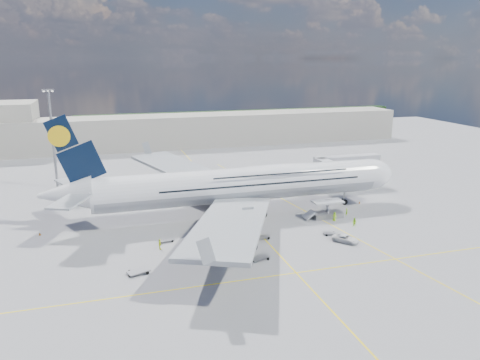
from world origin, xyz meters
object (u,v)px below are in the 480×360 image
object	(u,v)px
cone_wing_left_inner	(178,203)
catering_truck_inner	(163,188)
cargo_loader	(326,212)
cone_nose	(359,202)
catering_truck_outer	(174,175)
crew_wing	(160,244)
baggage_tug	(234,229)
crew_tug	(233,255)
dolly_nose_near	(261,237)
dolly_back	(166,240)
service_van	(345,239)
dolly_row_b	(202,235)
light_mast	(53,138)
cone_tail	(40,234)
jet_bridge	(341,165)
crew_loader	(354,222)
cone_wing_right_inner	(200,233)
crew_van	(334,217)
crew_nose	(347,212)
dolly_nose_far	(330,233)
airliner	(242,184)
dolly_row_c	(260,258)
dolly_row_a	(138,271)
cone_wing_right_outer	(214,263)
cone_wing_left_outer	(149,184)

from	to	relation	value
cone_wing_left_inner	catering_truck_inner	bearing A→B (deg)	106.36
cargo_loader	cone_nose	xyz separation A→B (m)	(12.03, 6.72, -1.00)
catering_truck_outer	crew_wing	xyz separation A→B (m)	(-9.84, -45.67, -1.03)
baggage_tug	catering_truck_inner	bearing A→B (deg)	94.15
catering_truck_inner	crew_tug	xyz separation A→B (m)	(6.12, -41.51, -1.12)
cargo_loader	dolly_nose_near	size ratio (longest dim) A/B	2.40
dolly_back	dolly_nose_near	world-z (taller)	dolly_nose_near
cone_nose	service_van	bearing A→B (deg)	-126.39
crew_tug	cone_nose	distance (m)	43.06
dolly_row_b	catering_truck_inner	xyz separation A→B (m)	(-3.04, 30.93, 1.14)
light_mast	cone_tail	world-z (taller)	light_mast
catering_truck_inner	jet_bridge	bearing A→B (deg)	-0.36
light_mast	baggage_tug	distance (m)	58.92
cargo_loader	catering_truck_outer	world-z (taller)	catering_truck_outer
crew_loader	cone_tail	bearing A→B (deg)	-130.57
baggage_tug	cone_wing_right_inner	distance (m)	6.67
crew_van	crew_loader	bearing A→B (deg)	170.52
crew_nose	crew_loader	size ratio (longest dim) A/B	0.85
service_van	crew_nose	xyz separation A→B (m)	(7.81, 13.53, 0.13)
cone_wing_right_inner	dolly_back	bearing A→B (deg)	-166.70
dolly_nose_far	crew_nose	bearing A→B (deg)	71.35
crew_tug	dolly_nose_far	bearing A→B (deg)	-9.36
dolly_nose_near	service_van	distance (m)	15.65
dolly_back	crew_wing	distance (m)	3.75
crew_loader	cone_wing_left_inner	bearing A→B (deg)	-156.74
baggage_tug	service_van	size ratio (longest dim) A/B	0.61
baggage_tug	crew_tug	xyz separation A→B (m)	(-3.59, -11.93, 0.15)
cone_nose	cone_tail	distance (m)	69.60
airliner	baggage_tug	distance (m)	13.03
dolly_nose_far	catering_truck_inner	world-z (taller)	catering_truck_inner
catering_truck_inner	crew_wing	size ratio (longest dim) A/B	3.91
cargo_loader	dolly_nose_far	bearing A→B (deg)	-112.45
dolly_nose_near	cargo_loader	bearing A→B (deg)	14.06
catering_truck_inner	catering_truck_outer	distance (m)	13.01
airliner	dolly_row_c	xyz separation A→B (m)	(-4.17, -23.60, -6.50)
jet_bridge	dolly_back	distance (m)	52.93
crew_loader	cone_wing_right_inner	size ratio (longest dim) A/B	3.31
crew_loader	crew_tug	world-z (taller)	crew_loader
crew_tug	cone_wing_right_inner	distance (m)	13.27
dolly_nose_far	crew_van	size ratio (longest dim) A/B	1.49
baggage_tug	catering_truck_outer	xyz separation A→B (m)	(-5.03, 41.73, 1.24)
crew_van	crew_wing	bearing A→B (deg)	61.44
baggage_tug	cone_nose	size ratio (longest dim) A/B	5.60
cone_wing_left_inner	cone_tail	world-z (taller)	cone_wing_left_inner
dolly_row_a	crew_nose	bearing A→B (deg)	-0.43
cone_wing_right_outer	baggage_tug	bearing A→B (deg)	60.73
baggage_tug	jet_bridge	bearing A→B (deg)	17.82
dolly_back	cone_wing_left_outer	size ratio (longest dim) A/B	5.62
cone_wing_right_inner	dolly_row_b	bearing A→B (deg)	-92.19
dolly_row_a	crew_wing	bearing A→B (deg)	43.14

